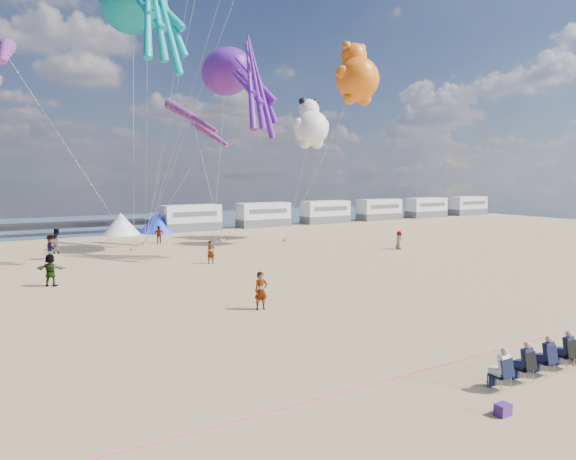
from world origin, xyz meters
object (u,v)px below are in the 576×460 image
at_px(sandbag_a, 134,249).
at_px(windsock_left, 5,53).
at_px(spectator_row, 544,355).
at_px(motorhome_3, 379,210).
at_px(kite_panda, 311,128).
at_px(beachgoer_4, 50,270).
at_px(sandbag_b, 213,242).
at_px(beachgoer_5, 211,252).
at_px(beachgoer_1, 55,245).
at_px(sandbag_c, 286,240).
at_px(beachgoer_3, 159,235).
at_px(sandbag_d, 222,240).
at_px(motorhome_2, 325,212).
at_px(windsock_mid, 192,117).
at_px(beachgoer_0, 399,240).
at_px(kite_teddy_orange, 357,79).
at_px(standing_person, 261,291).
at_px(tent_blue, 158,222).
at_px(motorhome_5, 468,206).
at_px(sandbag_e, 145,243).
at_px(tent_white, 121,224).
at_px(windsock_right, 211,134).
at_px(cooler_purple, 503,410).
at_px(motorhome_0, 192,218).
at_px(kite_octopus_purple, 227,72).
at_px(motorhome_1, 264,215).
at_px(beachgoer_2, 51,247).
at_px(motorhome_4, 426,208).

bearing_deg(sandbag_a, windsock_left, -151.67).
bearing_deg(spectator_row, motorhome_3, 53.94).
xyz_separation_m(motorhome_3, kite_panda, (-23.39, -17.30, 9.15)).
bearing_deg(beachgoer_4, sandbag_b, -110.67).
relative_size(spectator_row, beachgoer_5, 3.62).
distance_m(beachgoer_1, sandbag_c, 20.65).
xyz_separation_m(beachgoer_3, sandbag_d, (5.73, -1.66, -0.70)).
height_order(motorhome_2, windsock_mid, windsock_mid).
bearing_deg(beachgoer_0, kite_teddy_orange, -3.31).
relative_size(standing_person, beachgoer_0, 1.14).
relative_size(tent_blue, sandbag_a, 8.00).
bearing_deg(motorhome_5, motorhome_3, 180.00).
distance_m(standing_person, beachgoer_5, 13.55).
distance_m(sandbag_d, sandbag_e, 7.24).
height_order(tent_white, spectator_row, tent_white).
xyz_separation_m(beachgoer_0, beachgoer_5, (-16.85, 1.52, 0.04)).
relative_size(tent_white, kite_panda, 0.74).
bearing_deg(beachgoer_3, windsock_right, 143.73).
relative_size(cooler_purple, kite_panda, 0.07).
bearing_deg(kite_teddy_orange, motorhome_0, 148.25).
xyz_separation_m(tent_white, sandbag_b, (5.80, -11.48, -1.09)).
distance_m(kite_octopus_purple, kite_panda, 9.13).
bearing_deg(spectator_row, beachgoer_4, 117.61).
height_order(motorhome_0, beachgoer_4, motorhome_0).
xyz_separation_m(beachgoer_4, sandbag_a, (7.77, 11.77, -0.83)).
relative_size(motorhome_1, beachgoer_2, 3.54).
height_order(motorhome_5, kite_panda, kite_panda).
bearing_deg(sandbag_a, kite_panda, -16.69).
xyz_separation_m(spectator_row, standing_person, (-3.95, 11.77, 0.26)).
bearing_deg(windsock_mid, beachgoer_1, 151.94).
distance_m(motorhome_1, windsock_mid, 21.06).
relative_size(motorhome_3, beachgoer_4, 3.52).
height_order(kite_teddy_orange, windsock_left, kite_teddy_orange).
xyz_separation_m(motorhome_0, spectator_row, (-5.88, -47.21, -0.85)).
relative_size(motorhome_2, beachgoer_0, 4.14).
bearing_deg(tent_blue, sandbag_a, -115.01).
bearing_deg(tent_white, spectator_row, -87.43).
distance_m(motorhome_0, sandbag_b, 11.77).
bearing_deg(motorhome_5, tent_blue, 180.00).
bearing_deg(kite_teddy_orange, standing_person, -114.95).
relative_size(sandbag_b, kite_teddy_orange, 0.07).
bearing_deg(beachgoer_5, sandbag_b, 66.01).
height_order(motorhome_4, motorhome_5, same).
distance_m(sandbag_a, kite_panda, 18.94).
bearing_deg(beachgoer_5, tent_blue, 82.10).
xyz_separation_m(motorhome_5, sandbag_c, (-42.95, -13.82, -1.39)).
distance_m(sandbag_e, kite_octopus_purple, 17.43).
bearing_deg(motorhome_5, windsock_right, -165.88).
bearing_deg(beachgoer_5, motorhome_0, 72.28).
xyz_separation_m(beachgoer_2, sandbag_a, (6.57, 1.26, -0.82)).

